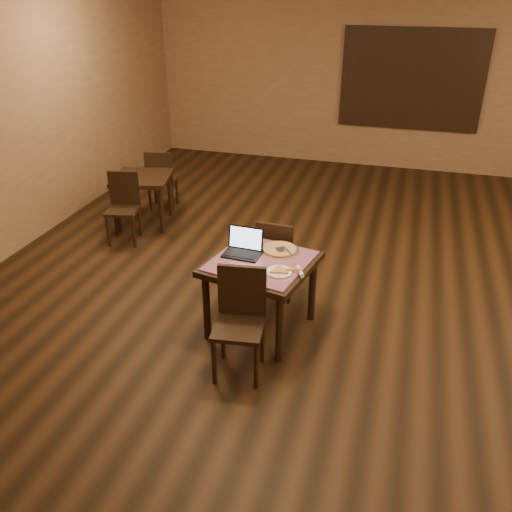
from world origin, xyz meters
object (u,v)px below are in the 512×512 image
(tiled_table, at_px, (261,270))
(chair_main_near, at_px, (240,315))
(chair_main_far, at_px, (277,255))
(pizza_pan, at_px, (280,250))
(laptop, at_px, (244,247))
(other_table_b_chair_near, at_px, (123,203))
(other_table_b_chair_far, at_px, (161,177))
(other_table_b, at_px, (143,184))

(tiled_table, xyz_separation_m, chair_main_near, (-0.01, -0.62, -0.11))
(tiled_table, bearing_deg, chair_main_far, 101.62)
(pizza_pan, bearing_deg, laptop, -157.19)
(laptop, bearing_deg, other_table_b_chair_near, 149.51)
(pizza_pan, xyz_separation_m, other_table_b_chair_near, (-2.38, 1.24, -0.26))
(other_table_b_chair_near, relative_size, other_table_b_chair_far, 1.00)
(pizza_pan, height_order, other_table_b_chair_near, other_table_b_chair_near)
(other_table_b, relative_size, other_table_b_chair_far, 0.99)
(other_table_b_chair_far, bearing_deg, tiled_table, 118.42)
(tiled_table, xyz_separation_m, other_table_b_chair_far, (-2.22, 2.53, -0.15))
(tiled_table, distance_m, pizza_pan, 0.29)
(chair_main_far, xyz_separation_m, other_table_b_chair_far, (-2.22, 1.91, -0.00))
(chair_main_near, distance_m, laptop, 0.80)
(laptop, height_order, pizza_pan, laptop)
(pizza_pan, bearing_deg, other_table_b_chair_far, 135.70)
(other_table_b_chair_near, bearing_deg, pizza_pan, -40.37)
(laptop, distance_m, other_table_b_chair_near, 2.49)
(other_table_b, relative_size, other_table_b_chair_near, 0.99)
(chair_main_near, relative_size, other_table_b_chair_near, 1.08)
(laptop, xyz_separation_m, other_table_b_chair_far, (-2.02, 2.42, -0.32))
(tiled_table, xyz_separation_m, chair_main_far, (-0.00, 0.62, -0.15))
(laptop, height_order, other_table_b_chair_far, laptop)
(chair_main_near, xyz_separation_m, laptop, (-0.19, 0.72, 0.28))
(pizza_pan, bearing_deg, other_table_b, 143.28)
(other_table_b, bearing_deg, laptop, -55.81)
(pizza_pan, height_order, other_table_b_chair_far, other_table_b_chair_far)
(tiled_table, distance_m, laptop, 0.28)
(tiled_table, height_order, other_table_b, tiled_table)
(pizza_pan, height_order, other_table_b, pizza_pan)
(chair_main_near, relative_size, laptop, 2.69)
(chair_main_far, bearing_deg, chair_main_near, 92.29)
(chair_main_near, height_order, other_table_b_chair_far, chair_main_near)
(laptop, bearing_deg, tiled_table, -24.64)
(other_table_b_chair_far, bearing_deg, other_table_b_chair_near, 75.15)
(other_table_b_chair_near, bearing_deg, chair_main_far, -33.68)
(pizza_pan, bearing_deg, tiled_table, -116.57)
(chair_main_far, distance_m, other_table_b_chair_near, 2.41)
(chair_main_near, bearing_deg, other_table_b_chair_far, 117.84)
(tiled_table, height_order, chair_main_near, chair_main_near)
(pizza_pan, bearing_deg, chair_main_near, -98.69)
(tiled_table, bearing_deg, laptop, 163.50)
(chair_main_near, height_order, laptop, laptop)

